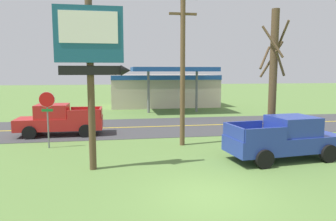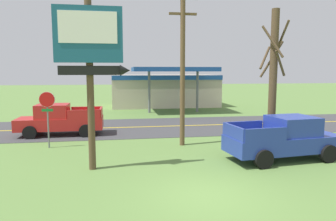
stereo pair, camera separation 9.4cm
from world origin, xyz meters
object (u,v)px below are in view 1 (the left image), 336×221
object	(u,v)px
stop_sign	(47,110)
pickup_blue_parked_on_lawn	(285,138)
motel_sign	(91,55)
pickup_red_on_road	(59,120)
bare_tree	(273,77)
utility_pole	(183,64)
gas_station	(164,89)

from	to	relation	value
stop_sign	pickup_blue_parked_on_lawn	xyz separation A→B (m)	(11.03, -3.98, -1.06)
motel_sign	pickup_red_on_road	bearing A→B (deg)	108.90
motel_sign	bare_tree	xyz separation A→B (m)	(8.96, 2.46, -0.93)
motel_sign	pickup_blue_parked_on_lawn	world-z (taller)	motel_sign
utility_pole	motel_sign	bearing A→B (deg)	-140.23
utility_pole	pickup_blue_parked_on_lawn	xyz separation A→B (m)	(4.00, -3.50, -3.42)
bare_tree	pickup_blue_parked_on_lawn	distance (m)	3.59
stop_sign	gas_station	xyz separation A→B (m)	(9.07, 18.98, -0.08)
bare_tree	gas_station	bearing A→B (deg)	96.81
gas_station	pickup_red_on_road	size ratio (longest dim) A/B	2.31
stop_sign	bare_tree	size ratio (longest dim) A/B	0.41
pickup_blue_parked_on_lawn	stop_sign	bearing A→B (deg)	160.16
stop_sign	utility_pole	bearing A→B (deg)	-3.95
bare_tree	gas_station	xyz separation A→B (m)	(-2.47, 20.70, -1.76)
bare_tree	pickup_red_on_road	bearing A→B (deg)	156.04
utility_pole	pickup_blue_parked_on_lawn	size ratio (longest dim) A/B	1.53
bare_tree	utility_pole	bearing A→B (deg)	164.68
stop_sign	pickup_blue_parked_on_lawn	distance (m)	11.78
gas_station	pickup_red_on_road	xyz separation A→B (m)	(-9.09, -15.56, -0.98)
gas_station	pickup_blue_parked_on_lawn	bearing A→B (deg)	-85.12
motel_sign	pickup_red_on_road	distance (m)	8.84
stop_sign	pickup_red_on_road	distance (m)	3.58
gas_station	pickup_blue_parked_on_lawn	size ratio (longest dim) A/B	2.23
utility_pole	pickup_blue_parked_on_lawn	bearing A→B (deg)	-41.13
bare_tree	pickup_blue_parked_on_lawn	world-z (taller)	bare_tree
bare_tree	pickup_red_on_road	world-z (taller)	bare_tree
gas_station	pickup_red_on_road	distance (m)	18.05
pickup_blue_parked_on_lawn	pickup_red_on_road	distance (m)	13.30
utility_pole	bare_tree	xyz separation A→B (m)	(4.52, -1.24, -0.68)
motel_sign	utility_pole	distance (m)	5.79
utility_pole	bare_tree	bearing A→B (deg)	-15.32
stop_sign	pickup_red_on_road	bearing A→B (deg)	90.34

